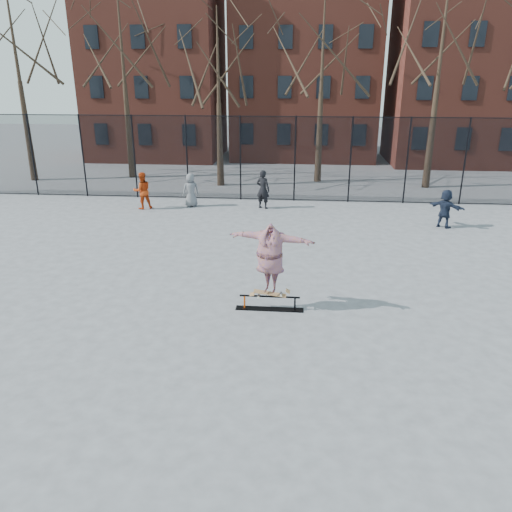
# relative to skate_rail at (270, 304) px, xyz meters

# --- Properties ---
(ground) EXTENTS (100.00, 100.00, 0.00)m
(ground) POSITION_rel_skate_rail_xyz_m (-0.83, -0.96, -0.15)
(ground) COLOR #5C5C60
(skate_rail) EXTENTS (1.77, 0.27, 0.39)m
(skate_rail) POSITION_rel_skate_rail_xyz_m (0.00, 0.00, 0.00)
(skate_rail) COLOR black
(skate_rail) RESTS_ON ground
(skateboard) EXTENTS (0.91, 0.22, 0.11)m
(skateboard) POSITION_rel_skate_rail_xyz_m (0.01, -0.00, 0.29)
(skateboard) COLOR #98663C
(skateboard) RESTS_ON skate_rail
(skater) EXTENTS (2.31, 1.10, 1.81)m
(skater) POSITION_rel_skate_rail_xyz_m (0.01, -0.00, 1.25)
(skater) COLOR #693A91
(skater) RESTS_ON skateboard
(bystander_grey) EXTENTS (0.88, 0.75, 1.54)m
(bystander_grey) POSITION_rel_skate_rail_xyz_m (-4.36, 10.47, 0.62)
(bystander_grey) COLOR slate
(bystander_grey) RESTS_ON ground
(bystander_black) EXTENTS (0.75, 0.62, 1.74)m
(bystander_black) POSITION_rel_skate_rail_xyz_m (-1.01, 10.45, 0.72)
(bystander_black) COLOR black
(bystander_black) RESTS_ON ground
(bystander_red) EXTENTS (1.02, 0.95, 1.67)m
(bystander_red) POSITION_rel_skate_rail_xyz_m (-6.45, 9.86, 0.68)
(bystander_red) COLOR #C03A10
(bystander_red) RESTS_ON ground
(bystander_navy) EXTENTS (1.41, 1.24, 1.54)m
(bystander_navy) POSITION_rel_skate_rail_xyz_m (6.45, 8.09, 0.62)
(bystander_navy) COLOR #1B2336
(bystander_navy) RESTS_ON ground
(fence) EXTENTS (34.03, 0.07, 4.00)m
(fence) POSITION_rel_skate_rail_xyz_m (-0.84, 12.04, 1.90)
(fence) COLOR black
(fence) RESTS_ON ground
(tree_row) EXTENTS (33.66, 7.46, 10.67)m
(tree_row) POSITION_rel_skate_rail_xyz_m (-1.08, 16.19, 7.20)
(tree_row) COLOR black
(tree_row) RESTS_ON ground
(rowhouses) EXTENTS (29.00, 7.00, 13.00)m
(rowhouses) POSITION_rel_skate_rail_xyz_m (-0.11, 25.04, 5.91)
(rowhouses) COLOR maroon
(rowhouses) RESTS_ON ground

